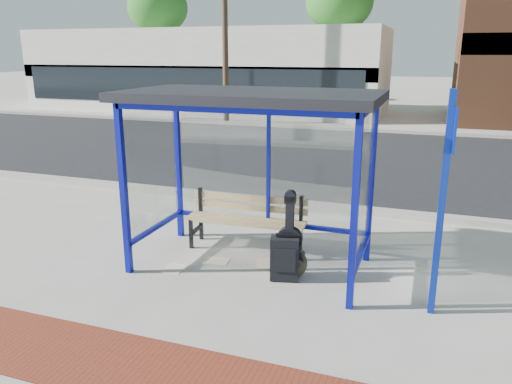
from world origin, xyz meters
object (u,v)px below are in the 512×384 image
at_px(bench, 247,218).
at_px(backpack, 296,265).
at_px(suitcase, 285,258).
at_px(guitar_bag, 289,247).

xyz_separation_m(bench, backpack, (0.98, -0.74, -0.32)).
relative_size(bench, backpack, 5.16).
height_order(suitcase, backpack, suitcase).
distance_m(guitar_bag, suitcase, 0.17).
xyz_separation_m(bench, guitar_bag, (0.89, -0.75, -0.08)).
height_order(guitar_bag, backpack, guitar_bag).
bearing_deg(bench, suitcase, -48.13).
bearing_deg(backpack, suitcase, -122.37).
bearing_deg(guitar_bag, backpack, 1.76).
relative_size(suitcase, backpack, 1.80).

